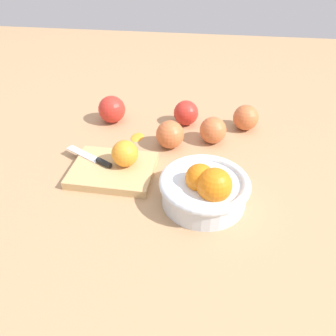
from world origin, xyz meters
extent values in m
plane|color=tan|center=(0.00, 0.00, 0.00)|extent=(2.40, 2.40, 0.00)
cylinder|color=silver|center=(-0.12, 0.14, 0.03)|extent=(0.19, 0.19, 0.06)
torus|color=silver|center=(-0.12, 0.14, 0.06)|extent=(0.20, 0.20, 0.02)
sphere|color=orange|center=(-0.14, 0.16, 0.07)|extent=(0.08, 0.08, 0.08)
sphere|color=orange|center=(-0.11, 0.14, 0.07)|extent=(0.06, 0.06, 0.06)
cube|color=tan|center=(0.11, 0.06, 0.01)|extent=(0.21, 0.17, 0.02)
sphere|color=orange|center=(0.08, 0.05, 0.05)|extent=(0.07, 0.07, 0.07)
cube|color=silver|center=(0.20, 0.02, 0.02)|extent=(0.11, 0.07, 0.00)
cylinder|color=black|center=(0.13, 0.06, 0.03)|extent=(0.05, 0.03, 0.01)
sphere|color=red|center=(-0.05, -0.21, 0.04)|extent=(0.08, 0.08, 0.08)
sphere|color=red|center=(0.18, -0.20, 0.04)|extent=(0.08, 0.08, 0.08)
sphere|color=#CC6638|center=(-0.02, -0.08, 0.04)|extent=(0.08, 0.08, 0.08)
sphere|color=#CC6638|center=(-0.14, -0.12, 0.04)|extent=(0.08, 0.08, 0.08)
sphere|color=#CC6638|center=(-0.23, -0.21, 0.04)|extent=(0.08, 0.08, 0.08)
ellipsoid|color=orange|center=(0.08, -0.11, 0.00)|extent=(0.04, 0.06, 0.01)
camera|label=1|loc=(-0.12, 0.71, 0.53)|focal=36.09mm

